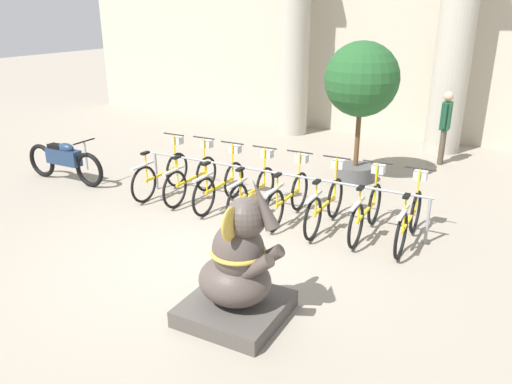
% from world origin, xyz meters
% --- Properties ---
extents(ground_plane, '(60.00, 60.00, 0.00)m').
position_xyz_m(ground_plane, '(0.00, 0.00, 0.00)').
color(ground_plane, gray).
extents(building_facade, '(20.00, 0.20, 6.00)m').
position_xyz_m(building_facade, '(0.00, 8.60, 3.00)').
color(building_facade, '#BCB29E').
rests_on(building_facade, ground_plane).
extents(column_left, '(1.06, 1.06, 5.16)m').
position_xyz_m(column_left, '(-2.07, 7.60, 2.62)').
color(column_left, '#ADA899').
rests_on(column_left, ground_plane).
extents(column_right, '(1.06, 1.06, 5.16)m').
position_xyz_m(column_right, '(2.07, 7.60, 2.62)').
color(column_right, '#ADA899').
rests_on(column_right, ground_plane).
extents(bike_rack, '(5.30, 0.05, 0.77)m').
position_xyz_m(bike_rack, '(0.14, 1.95, 0.64)').
color(bike_rack, gray).
rests_on(bike_rack, ground_plane).
extents(bicycle_0, '(0.48, 1.71, 1.10)m').
position_xyz_m(bicycle_0, '(-2.22, 1.83, 0.42)').
color(bicycle_0, black).
rests_on(bicycle_0, ground_plane).
extents(bicycle_1, '(0.48, 1.71, 1.10)m').
position_xyz_m(bicycle_1, '(-1.54, 1.87, 0.42)').
color(bicycle_1, black).
rests_on(bicycle_1, ground_plane).
extents(bicycle_2, '(0.48, 1.71, 1.10)m').
position_xyz_m(bicycle_2, '(-0.87, 1.81, 0.42)').
color(bicycle_2, black).
rests_on(bicycle_2, ground_plane).
extents(bicycle_3, '(0.48, 1.71, 1.10)m').
position_xyz_m(bicycle_3, '(-0.20, 1.80, 0.42)').
color(bicycle_3, black).
rests_on(bicycle_3, ground_plane).
extents(bicycle_4, '(0.48, 1.71, 1.10)m').
position_xyz_m(bicycle_4, '(0.47, 1.82, 0.42)').
color(bicycle_4, black).
rests_on(bicycle_4, ground_plane).
extents(bicycle_5, '(0.48, 1.71, 1.10)m').
position_xyz_m(bicycle_5, '(1.14, 1.81, 0.42)').
color(bicycle_5, black).
rests_on(bicycle_5, ground_plane).
extents(bicycle_6, '(0.48, 1.71, 1.10)m').
position_xyz_m(bicycle_6, '(1.82, 1.85, 0.42)').
color(bicycle_6, black).
rests_on(bicycle_6, ground_plane).
extents(bicycle_7, '(0.48, 1.71, 1.10)m').
position_xyz_m(bicycle_7, '(2.49, 1.83, 0.42)').
color(bicycle_7, black).
rests_on(bicycle_7, ground_plane).
extents(elephant_statue, '(1.12, 1.12, 1.78)m').
position_xyz_m(elephant_statue, '(1.17, -1.09, 0.60)').
color(elephant_statue, '#4C4742').
rests_on(elephant_statue, ground_plane).
extents(motorcycle, '(2.09, 0.55, 0.95)m').
position_xyz_m(motorcycle, '(-4.42, 1.43, 0.47)').
color(motorcycle, black).
rests_on(motorcycle, ground_plane).
extents(person_pedestrian, '(0.22, 0.47, 1.67)m').
position_xyz_m(person_pedestrian, '(2.24, 6.45, 1.00)').
color(person_pedestrian, brown).
rests_on(person_pedestrian, ground_plane).
extents(potted_tree, '(1.47, 1.47, 2.84)m').
position_xyz_m(potted_tree, '(0.85, 4.34, 1.99)').
color(potted_tree, '#4C4C4C').
rests_on(potted_tree, ground_plane).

